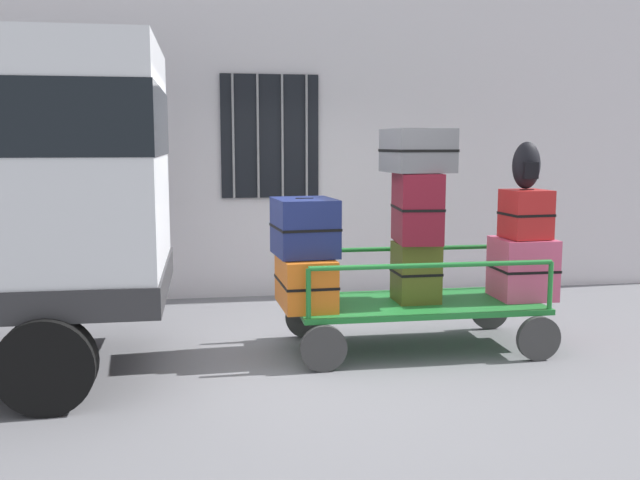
% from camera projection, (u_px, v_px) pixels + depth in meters
% --- Properties ---
extents(ground_plane, '(40.00, 40.00, 0.00)m').
position_uv_depth(ground_plane, '(319.00, 353.00, 6.57)').
color(ground_plane, slate).
extents(building_wall, '(12.00, 0.38, 5.00)m').
position_uv_depth(building_wall, '(284.00, 96.00, 8.87)').
color(building_wall, silver).
rests_on(building_wall, ground).
extents(luggage_cart, '(2.34, 1.16, 0.45)m').
position_uv_depth(luggage_cart, '(416.00, 310.00, 6.68)').
color(luggage_cart, '#1E722D').
rests_on(luggage_cart, ground).
extents(cart_railing, '(2.22, 1.03, 0.45)m').
position_uv_depth(cart_railing, '(416.00, 263.00, 6.62)').
color(cart_railing, '#1E722D').
rests_on(cart_railing, luggage_cart).
extents(suitcase_left_bottom, '(0.50, 0.79, 0.46)m').
position_uv_depth(suitcase_left_bottom, '(305.00, 282.00, 6.45)').
color(suitcase_left_bottom, orange).
rests_on(suitcase_left_bottom, luggage_cart).
extents(suitcase_left_middle, '(0.59, 0.68, 0.52)m').
position_uv_depth(suitcase_left_middle, '(305.00, 227.00, 6.43)').
color(suitcase_left_middle, navy).
rests_on(suitcase_left_middle, suitcase_left_bottom).
extents(suitcase_midleft_bottom, '(0.41, 0.41, 0.56)m').
position_uv_depth(suitcase_midleft_bottom, '(416.00, 272.00, 6.65)').
color(suitcase_midleft_bottom, '#4C5119').
rests_on(suitcase_midleft_bottom, luggage_cart).
extents(suitcase_midleft_middle, '(0.45, 0.66, 0.65)m').
position_uv_depth(suitcase_midleft_middle, '(417.00, 208.00, 6.57)').
color(suitcase_midleft_middle, maroon).
rests_on(suitcase_midleft_middle, suitcase_midleft_bottom).
extents(suitcase_midleft_top, '(0.60, 0.65, 0.40)m').
position_uv_depth(suitcase_midleft_top, '(417.00, 151.00, 6.52)').
color(suitcase_midleft_top, slate).
rests_on(suitcase_midleft_top, suitcase_midleft_middle).
extents(suitcase_center_bottom, '(0.53, 0.53, 0.58)m').
position_uv_depth(suitcase_center_bottom, '(523.00, 268.00, 6.79)').
color(suitcase_center_bottom, '#CC4C72').
rests_on(suitcase_center_bottom, luggage_cart).
extents(suitcase_center_middle, '(0.42, 0.43, 0.46)m').
position_uv_depth(suitcase_center_middle, '(526.00, 214.00, 6.70)').
color(suitcase_center_middle, '#B21E1E').
rests_on(suitcase_center_middle, suitcase_center_bottom).
extents(backpack, '(0.27, 0.22, 0.44)m').
position_uv_depth(backpack, '(527.00, 166.00, 6.66)').
color(backpack, black).
rests_on(backpack, suitcase_center_middle).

